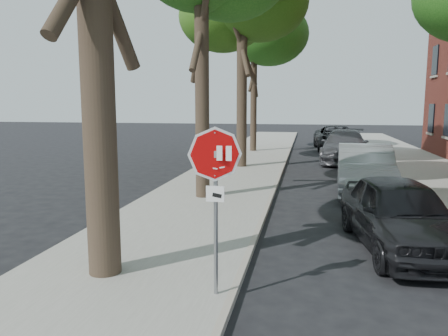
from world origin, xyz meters
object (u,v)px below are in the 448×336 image
object	(u,v)px
stop_sign	(215,179)
car_b	(365,170)
car_a	(400,214)
car_c	(345,146)
tree_far	(254,35)
car_d	(336,138)

from	to	relation	value
stop_sign	car_b	bearing A→B (deg)	69.99
car_a	car_c	xyz separation A→B (m)	(0.00, 14.26, 0.07)
stop_sign	tree_far	world-z (taller)	tree_far
car_a	car_c	size ratio (longest dim) A/B	0.78
stop_sign	car_c	size ratio (longest dim) A/B	0.45
car_b	car_d	xyz separation A→B (m)	(-0.04, 14.46, -0.03)
stop_sign	car_a	xyz separation A→B (m)	(3.30, 3.19, -1.18)
car_b	car_a	bearing A→B (deg)	-86.65
stop_sign	car_a	size ratio (longest dim) A/B	0.58
car_a	car_c	bearing A→B (deg)	82.23
stop_sign	car_c	bearing A→B (deg)	79.29
tree_far	car_c	bearing A→B (deg)	-34.75
tree_far	car_b	bearing A→B (deg)	-66.22
tree_far	car_d	world-z (taller)	tree_far
car_c	car_d	size ratio (longest dim) A/B	1.00
stop_sign	car_b	xyz separation A→B (m)	(3.30, 9.06, -1.12)
stop_sign	car_d	size ratio (longest dim) A/B	0.45
stop_sign	car_c	world-z (taller)	stop_sign
car_b	car_c	bearing A→B (deg)	93.35
car_c	tree_far	bearing A→B (deg)	150.55
tree_far	car_d	size ratio (longest dim) A/B	1.61
stop_sign	car_d	bearing A→B (deg)	82.11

